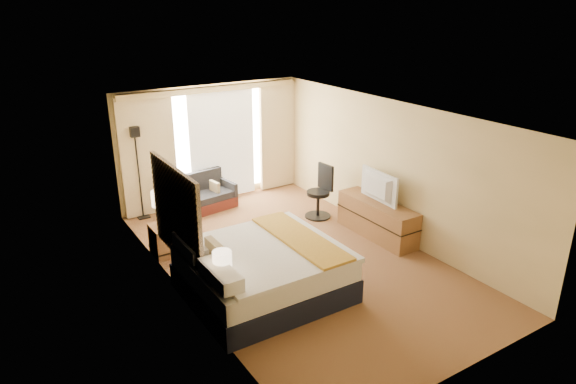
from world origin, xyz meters
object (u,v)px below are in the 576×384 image
nightstand_right (165,240)px  loveseat (204,197)px  lamp_left (222,260)px  floor_lamp (137,154)px  bed (263,271)px  television (375,187)px  nightstand_left (227,306)px  desk_chair (320,194)px  lamp_right (160,199)px  media_dresser (377,219)px

nightstand_right → loveseat: bearing=47.5°
lamp_left → floor_lamp: bearing=87.6°
bed → television: 2.99m
floor_lamp → nightstand_right: bearing=-95.2°
nightstand_left → desk_chair: 4.12m
desk_chair → lamp_right: (-3.35, 0.10, 0.56)m
nightstand_left → desk_chair: bearing=35.8°
desk_chair → television: bearing=-81.7°
loveseat → lamp_right: lamp_right is taller
nightstand_right → television: (3.65, -1.39, 0.72)m
lamp_left → television: size_ratio=0.55×
floor_lamp → lamp_left: size_ratio=3.48×
nightstand_right → lamp_right: 0.78m
desk_chair → bed: bearing=-146.7°
desk_chair → television: size_ratio=1.10×
media_dresser → bed: bearing=-167.3°
lamp_right → nightstand_left: bearing=-89.6°
media_dresser → lamp_right: size_ratio=2.76×
floor_lamp → television: floor_lamp is taller
nightstand_right → media_dresser: bearing=-21.4°
bed → lamp_left: 1.06m
nightstand_right → lamp_left: lamp_left is taller
bed → floor_lamp: size_ratio=1.16×
bed → floor_lamp: (-0.64, 3.95, 0.97)m
nightstand_right → media_dresser: (3.70, -1.45, 0.07)m
media_dresser → bed: (-2.89, -0.65, 0.05)m
desk_chair → lamp_left: bearing=-150.1°
nightstand_right → bed: bed is taller
loveseat → lamp_left: lamp_left is taller
nightstand_right → desk_chair: bearing=-1.5°
nightstand_right → bed: 2.25m
nightstand_right → desk_chair: 3.35m
lamp_right → bed: bearing=-68.6°
media_dresser → loveseat: (-2.25, 3.04, -0.09)m
nightstand_left → bed: size_ratio=0.24×
lamp_left → lamp_right: lamp_right is taller
nightstand_right → lamp_right: bearing=157.7°
media_dresser → television: size_ratio=1.78×
bed → loveseat: bearing=80.1°
nightstand_left → lamp_left: size_ratio=0.99×
lamp_left → nightstand_right: bearing=89.7°
bed → media_dresser: bearing=12.7°
floor_lamp → bed: bearing=-80.8°
nightstand_left → bed: bed is taller
nightstand_right → lamp_left: bearing=-90.3°
lamp_left → nightstand_left: bearing=-77.0°
lamp_left → television: bearing=16.1°
loveseat → floor_lamp: floor_lamp is taller
media_dresser → desk_chair: 1.42m
media_dresser → loveseat: loveseat is taller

